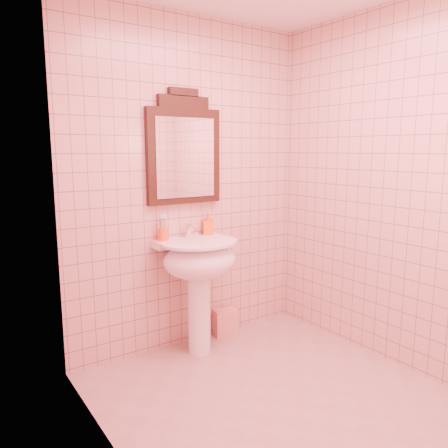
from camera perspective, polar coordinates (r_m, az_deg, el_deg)
floor at (r=2.89m, az=7.84°, el=-22.13°), size 2.20×2.20×0.00m
back_wall at (r=3.36m, az=-4.43°, el=5.04°), size 2.00×0.02×2.50m
pedestal_sink at (r=3.23m, az=-3.24°, el=-5.72°), size 0.58×0.58×0.86m
faucet at (r=3.29m, az=-4.52°, el=-0.85°), size 0.04×0.16×0.11m
mirror at (r=3.29m, az=-5.23°, el=9.44°), size 0.60×0.06×0.84m
toothbrush_cup at (r=3.21m, az=-7.97°, el=-1.31°), size 0.07×0.07×0.17m
soap_dispenser at (r=3.41m, az=-2.11°, el=0.02°), size 0.10×0.10×0.17m
towel at (r=3.70m, az=0.13°, el=-12.72°), size 0.20×0.16×0.22m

